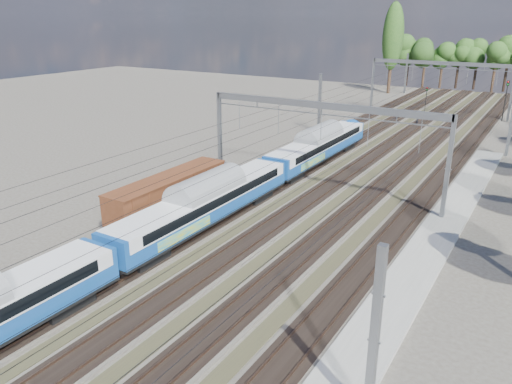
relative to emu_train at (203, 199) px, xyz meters
The scene contains 11 objects.
ground 18.56m from the emu_train, 75.83° to the right, with size 220.00×220.00×0.00m, color #47423A.
track_bed 27.67m from the emu_train, 80.61° to the left, with size 21.00×130.00×0.34m.
platform 16.83m from the emu_train, ahead, with size 3.00×70.00×0.30m, color gray.
catenary 35.41m from the emu_train, 82.11° to the left, with size 25.65×130.00×9.00m.
tree_belt 72.63m from the emu_train, 80.86° to the left, with size 40.84×100.03×11.40m.
poplar 81.33m from the emu_train, 97.11° to the left, with size 4.40×4.40×19.04m.
emu_train is the anchor object (origin of this frame).
freight_boxcar 4.67m from the emu_train, 166.52° to the left, with size 2.70×13.02×3.36m.
worker 50.11m from the emu_train, 85.24° to the left, with size 0.58×0.38×1.58m, color black.
signal_near 56.39m from the emu_train, 86.27° to the left, with size 0.32×0.29×5.14m.
signal_far 61.96m from the emu_train, 75.77° to the left, with size 0.42×0.38×6.51m.
Camera 1 is at (18.50, -11.69, 16.56)m, focal length 35.00 mm.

